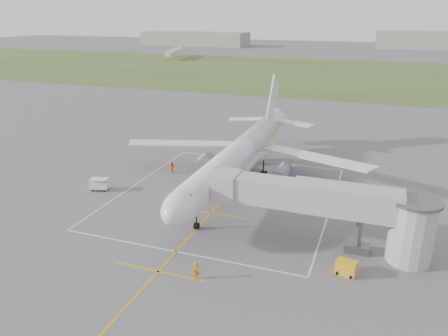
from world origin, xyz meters
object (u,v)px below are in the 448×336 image
(jet_bridge, at_px, (338,208))
(ramp_worker_nose, at_px, (196,270))
(baggage_cart, at_px, (100,184))
(gpu_unit, at_px, (346,268))
(airliner, at_px, (238,155))
(ramp_worker_wing, at_px, (172,167))

(jet_bridge, xyz_separation_m, ramp_worker_nose, (-11.71, -10.35, -3.84))
(baggage_cart, relative_size, ramp_worker_nose, 1.52)
(jet_bridge, bearing_deg, gpu_unit, -71.29)
(airliner, bearing_deg, baggage_cart, -152.88)
(jet_bridge, distance_m, baggage_cart, 34.03)
(ramp_worker_wing, bearing_deg, airliner, -169.13)
(ramp_worker_nose, height_order, ramp_worker_wing, ramp_worker_nose)
(ramp_worker_nose, xyz_separation_m, ramp_worker_wing, (-15.25, 25.63, -0.02))
(baggage_cart, height_order, ramp_worker_nose, ramp_worker_nose)
(airliner, distance_m, ramp_worker_nose, 25.17)
(airliner, xyz_separation_m, ramp_worker_nose, (4.02, -24.60, -3.49))
(airliner, height_order, ramp_worker_wing, airliner)
(airliner, height_order, gpu_unit, airliner)
(gpu_unit, distance_m, ramp_worker_nose, 14.45)
(ramp_worker_wing, bearing_deg, ramp_worker_nose, 136.87)
(airliner, height_order, ramp_worker_nose, airliner)
(baggage_cart, xyz_separation_m, ramp_worker_wing, (6.46, 10.09, 0.01))
(jet_bridge, distance_m, ramp_worker_nose, 16.09)
(jet_bridge, relative_size, gpu_unit, 10.98)
(gpu_unit, bearing_deg, ramp_worker_nose, -145.60)
(ramp_worker_nose, bearing_deg, jet_bridge, 10.55)
(jet_bridge, xyz_separation_m, ramp_worker_wing, (-26.95, 15.28, -3.86))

